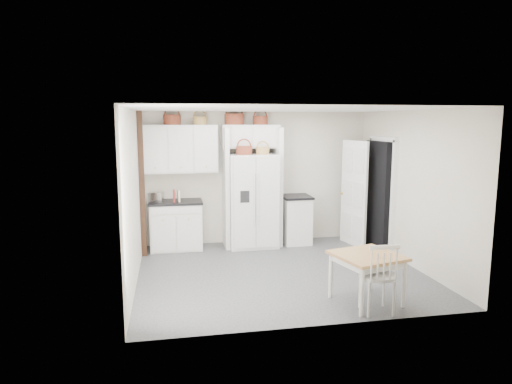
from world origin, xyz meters
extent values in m
plane|color=#2F3035|center=(0.00, 0.00, 0.00)|extent=(4.50, 4.50, 0.00)
plane|color=white|center=(0.00, 0.00, 2.60)|extent=(4.50, 4.50, 0.00)
plane|color=#C4B699|center=(0.00, 2.00, 1.30)|extent=(4.50, 0.00, 4.50)
plane|color=#C4B699|center=(-2.25, 0.00, 1.30)|extent=(0.00, 4.00, 4.00)
plane|color=#C4B699|center=(2.25, 0.00, 1.30)|extent=(0.00, 4.00, 4.00)
cube|color=silver|center=(-0.15, 1.66, 0.90)|extent=(0.93, 0.75, 1.80)
cube|color=silver|center=(-1.62, 1.70, 0.44)|extent=(0.96, 0.61, 0.89)
cube|color=silver|center=(0.74, 1.70, 0.46)|extent=(0.52, 0.63, 0.92)
cube|color=#A46E41|center=(0.84, -1.43, 0.33)|extent=(0.97, 0.97, 0.67)
cube|color=silver|center=(0.83, -1.75, 0.48)|extent=(0.49, 0.45, 0.95)
cube|color=black|center=(-1.62, 1.70, 0.91)|extent=(1.00, 0.65, 0.04)
cube|color=black|center=(0.74, 1.70, 0.94)|extent=(0.56, 0.67, 0.04)
cube|color=silver|center=(-1.97, 1.67, 1.02)|extent=(0.30, 0.23, 0.18)
cube|color=maroon|center=(-1.64, 1.62, 1.04)|extent=(0.04, 0.15, 0.22)
cube|color=#F9E3C8|center=(-1.56, 1.62, 1.04)|extent=(0.05, 0.15, 0.21)
cylinder|color=#5D2117|center=(-1.64, 1.83, 2.44)|extent=(0.32, 0.32, 0.19)
cylinder|color=olive|center=(-1.12, 1.83, 2.43)|extent=(0.26, 0.26, 0.15)
cylinder|color=#5D2117|center=(-0.47, 1.83, 2.45)|extent=(0.37, 0.37, 0.21)
cylinder|color=#5D2117|center=(0.04, 1.83, 2.43)|extent=(0.29, 0.29, 0.17)
cylinder|color=#5D2117|center=(-0.33, 1.56, 1.88)|extent=(0.30, 0.30, 0.16)
cylinder|color=olive|center=(0.03, 1.56, 1.87)|extent=(0.25, 0.25, 0.14)
cube|color=silver|center=(-1.50, 1.83, 1.90)|extent=(1.40, 0.34, 0.90)
cube|color=silver|center=(-0.15, 1.83, 2.12)|extent=(1.12, 0.34, 0.45)
cube|color=silver|center=(-0.66, 1.70, 1.15)|extent=(0.08, 0.60, 2.30)
cube|color=silver|center=(0.36, 1.70, 1.15)|extent=(0.08, 0.60, 2.30)
cube|color=black|center=(-2.20, 1.35, 1.30)|extent=(0.09, 0.09, 2.60)
cube|color=black|center=(2.16, 1.00, 1.02)|extent=(0.18, 0.85, 2.05)
cube|color=white|center=(1.80, 1.33, 1.02)|extent=(0.21, 0.79, 2.05)
camera|label=1|loc=(-1.72, -6.90, 2.42)|focal=32.00mm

